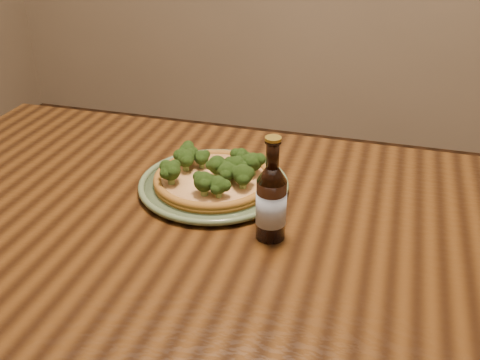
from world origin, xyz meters
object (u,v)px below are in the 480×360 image
(table, at_px, (246,267))
(plate, at_px, (214,184))
(beer_bottle, at_px, (271,202))
(pizza, at_px, (214,176))

(table, xyz_separation_m, plate, (-0.11, 0.13, 0.10))
(table, relative_size, beer_bottle, 7.98)
(table, xyz_separation_m, pizza, (-0.10, 0.12, 0.12))
(table, bearing_deg, plate, 130.05)
(plate, bearing_deg, pizza, -49.04)
(table, xyz_separation_m, beer_bottle, (0.05, -0.01, 0.17))
(plate, xyz_separation_m, beer_bottle, (0.16, -0.14, 0.06))
(pizza, height_order, beer_bottle, beer_bottle)
(pizza, bearing_deg, beer_bottle, -41.85)
(table, distance_m, pizza, 0.20)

